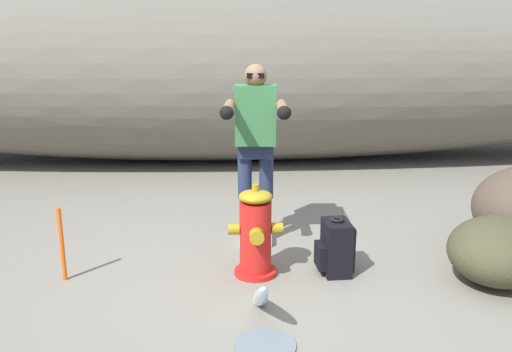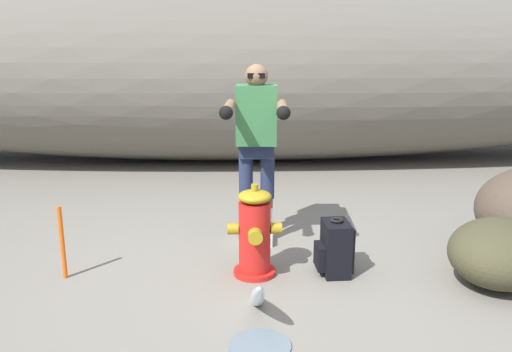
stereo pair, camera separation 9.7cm
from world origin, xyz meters
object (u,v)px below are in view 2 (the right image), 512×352
Objects in this scene: boulder_mid at (500,253)px; survey_stake at (62,243)px; utility_worker at (256,132)px; spare_backpack at (335,249)px; fire_hydrant at (255,234)px.

survey_stake reaches higher than boulder_mid.
spare_backpack is at bearing 44.56° from utility_worker.
survey_stake is (-2.17, -0.01, 0.08)m from spare_backpack.
utility_worker is 2.22m from boulder_mid.
spare_backpack is 0.52× the size of boulder_mid.
utility_worker is 3.52× the size of spare_backpack.
survey_stake reaches higher than spare_backpack.
utility_worker is at bearing 153.76° from boulder_mid.
boulder_mid is 3.43m from survey_stake.
survey_stake is (-1.56, -0.71, -0.75)m from utility_worker.
spare_backpack is (0.65, -0.00, -0.13)m from fire_hydrant.
boulder_mid is at bearing 166.90° from spare_backpack.
fire_hydrant reaches higher than boulder_mid.
utility_worker is 1.87m from survey_stake.
utility_worker is at bearing -51.66° from spare_backpack.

